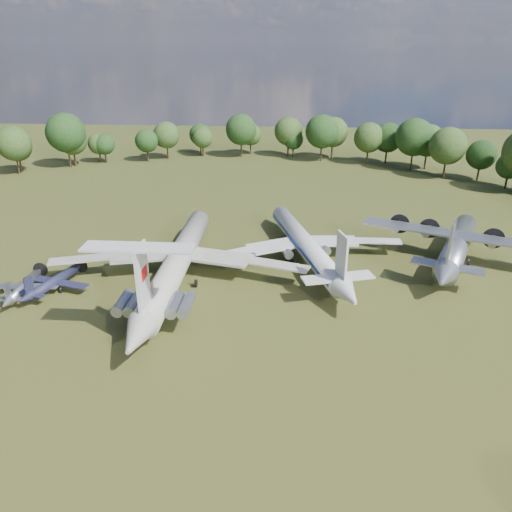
# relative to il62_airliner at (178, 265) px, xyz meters

# --- Properties ---
(ground) EXTENTS (300.00, 300.00, 0.00)m
(ground) POSITION_rel_il62_airliner_xyz_m (2.51, 1.57, -2.58)
(ground) COLOR #233612
(ground) RESTS_ON ground
(il62_airliner) EXTENTS (40.66, 52.77, 5.16)m
(il62_airliner) POSITION_rel_il62_airliner_xyz_m (0.00, 0.00, 0.00)
(il62_airliner) COLOR silver
(il62_airliner) RESTS_ON ground
(tu104_jet) EXTENTS (45.34, 52.93, 4.51)m
(tu104_jet) POSITION_rel_il62_airliner_xyz_m (19.78, 9.02, -0.32)
(tu104_jet) COLOR silver
(tu104_jet) RESTS_ON ground
(an12_transport) EXTENTS (43.63, 45.59, 4.71)m
(an12_transport) POSITION_rel_il62_airliner_xyz_m (45.02, 10.40, -0.23)
(an12_transport) COLOR #979A9F
(an12_transport) RESTS_ON ground
(small_prop_west) EXTENTS (14.09, 16.86, 2.14)m
(small_prop_west) POSITION_rel_il62_airliner_xyz_m (-17.86, -4.82, -1.51)
(small_prop_west) COLOR black
(small_prop_west) RESTS_ON ground
(small_prop_northwest) EXTENTS (10.58, 13.97, 1.97)m
(small_prop_northwest) POSITION_rel_il62_airliner_xyz_m (-21.67, -6.37, -1.59)
(small_prop_northwest) COLOR gray
(small_prop_northwest) RESTS_ON ground
(person_on_il62) EXTENTS (0.76, 0.57, 1.87)m
(person_on_il62) POSITION_rel_il62_airliner_xyz_m (0.04, -14.46, 3.52)
(person_on_il62) COLOR #896546
(person_on_il62) RESTS_ON il62_airliner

